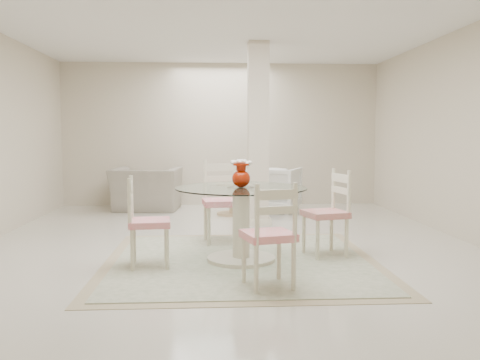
{
  "coord_description": "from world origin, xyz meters",
  "views": [
    {
      "loc": [
        -0.21,
        -6.25,
        1.33
      ],
      "look_at": [
        0.11,
        -0.79,
        0.85
      ],
      "focal_mm": 38.0,
      "sensor_mm": 36.0,
      "label": 1
    }
  ],
  "objects": [
    {
      "name": "dining_chair_west",
      "position": [
        -0.89,
        -1.17,
        0.53
      ],
      "size": [
        0.45,
        0.45,
        1.01
      ],
      "rotation": [
        0.0,
        0.0,
        1.68
      ],
      "color": "beige",
      "rests_on": "ground"
    },
    {
      "name": "dining_chair_east",
      "position": [
        1.11,
        -0.79,
        0.55
      ],
      "size": [
        0.51,
        0.51,
        1.05
      ],
      "rotation": [
        0.0,
        0.0,
        -1.32
      ],
      "color": "#EDE6C3",
      "rests_on": "ground"
    },
    {
      "name": "dining_chair_north",
      "position": [
        -0.08,
        0.02,
        0.6
      ],
      "size": [
        0.5,
        0.5,
        1.14
      ],
      "rotation": [
        0.0,
        0.0,
        0.11
      ],
      "color": "beige",
      "rests_on": "ground"
    },
    {
      "name": "room_shell",
      "position": [
        0.0,
        0.0,
        1.86
      ],
      "size": [
        6.02,
        7.02,
        2.71
      ],
      "color": "beige",
      "rests_on": "ground"
    },
    {
      "name": "armchair_white",
      "position": [
        0.91,
        2.62,
        0.39
      ],
      "size": [
        1.11,
        1.13,
        0.79
      ],
      "primitive_type": "imported",
      "rotation": [
        0.0,
        0.0,
        2.73
      ],
      "color": "white",
      "rests_on": "ground"
    },
    {
      "name": "red_vase",
      "position": [
        0.11,
        -0.98,
        0.93
      ],
      "size": [
        0.22,
        0.19,
        0.29
      ],
      "color": "#A11C04",
      "rests_on": "dining_table"
    },
    {
      "name": "dining_table",
      "position": [
        0.11,
        -0.99,
        0.4
      ],
      "size": [
        1.37,
        1.37,
        0.79
      ],
      "rotation": [
        0.0,
        0.0,
        0.19
      ],
      "color": "beige",
      "rests_on": "ground"
    },
    {
      "name": "dining_chair_south",
      "position": [
        0.3,
        -1.99,
        0.54
      ],
      "size": [
        0.5,
        0.5,
        1.03
      ],
      "rotation": [
        0.0,
        0.0,
        3.39
      ],
      "color": "beige",
      "rests_on": "ground"
    },
    {
      "name": "recliner_taupe",
      "position": [
        -1.35,
        2.85,
        0.38
      ],
      "size": [
        1.26,
        1.13,
        0.76
      ],
      "primitive_type": "imported",
      "rotation": [
        0.0,
        0.0,
        3.04
      ],
      "color": "gray",
      "rests_on": "ground"
    },
    {
      "name": "ground",
      "position": [
        0.0,
        0.0,
        0.0
      ],
      "size": [
        7.0,
        7.0,
        0.0
      ],
      "primitive_type": "plane",
      "color": "beige",
      "rests_on": "ground"
    },
    {
      "name": "column",
      "position": [
        0.5,
        1.3,
        1.35
      ],
      "size": [
        0.3,
        0.3,
        2.7
      ],
      "primitive_type": "cube",
      "color": "beige",
      "rests_on": "ground"
    },
    {
      "name": "area_rug",
      "position": [
        0.11,
        -0.99,
        0.01
      ],
      "size": [
        2.87,
        2.87,
        0.02
      ],
      "color": "tan",
      "rests_on": "ground"
    },
    {
      "name": "side_table",
      "position": [
        0.14,
        2.2,
        0.24
      ],
      "size": [
        0.51,
        0.51,
        0.53
      ],
      "color": "tan",
      "rests_on": "ground"
    }
  ]
}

